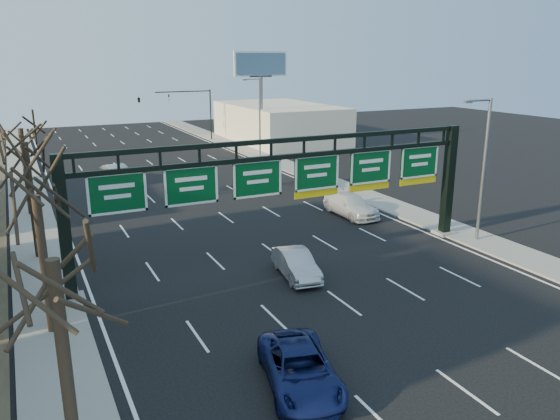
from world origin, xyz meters
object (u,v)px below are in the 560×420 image
car_white_wagon (351,205)px  car_blue_suv (300,369)px  car_silver_sedan (296,264)px  sign_gantry (290,183)px

car_white_wagon → car_blue_suv: bearing=-128.7°
car_blue_suv → car_white_wagon: car_white_wagon is taller
car_silver_sedan → car_blue_suv: bearing=-108.9°
car_blue_suv → car_white_wagon: bearing=66.3°
sign_gantry → car_white_wagon: 11.31m
car_white_wagon → car_silver_sedan: bearing=-137.4°
sign_gantry → car_blue_suv: bearing=-115.4°
car_silver_sedan → car_white_wagon: (9.12, 8.62, 0.07)m
car_blue_suv → car_silver_sedan: (4.59, 9.04, -0.00)m
sign_gantry → car_white_wagon: (8.41, 6.50, -3.85)m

